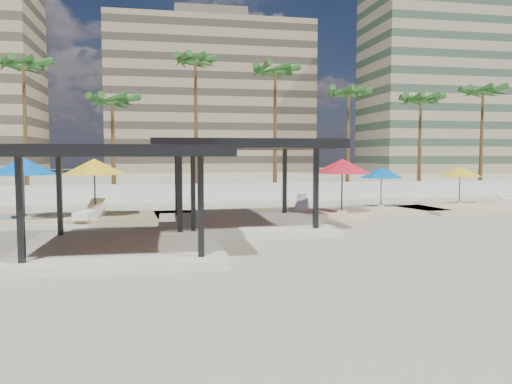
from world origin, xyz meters
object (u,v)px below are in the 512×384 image
lounger_c (512,201)px  lounger_a (90,214)px  pavilion_central (240,175)px  lounger_b (302,206)px  umbrella_c (342,166)px  pavilion_west (121,188)px

lounger_c → lounger_a: bearing=60.3°
pavilion_central → lounger_a: pavilion_central is taller
pavilion_central → lounger_b: (4.21, 4.35, -1.92)m
umbrella_c → lounger_a: (-12.79, 0.17, -2.23)m
lounger_a → lounger_b: size_ratio=1.07×
umbrella_c → lounger_c: 12.58m
pavilion_west → umbrella_c: 13.17m
lounger_a → umbrella_c: bearing=-75.1°
lounger_a → lounger_c: bearing=-69.1°
pavilion_central → lounger_a: (-6.89, 2.83, -1.91)m
pavilion_west → lounger_a: size_ratio=2.94×
pavilion_west → lounger_a: pavilion_west is taller
lounger_a → pavilion_west: bearing=-149.5°
pavilion_central → pavilion_west: bearing=-133.2°
pavilion_west → lounger_c: (22.84, 10.12, -1.72)m
pavilion_west → lounger_b: bearing=47.2°
lounger_c → lounger_b: bearing=58.3°
umbrella_c → lounger_c: umbrella_c is taller
umbrella_c → lounger_b: size_ratio=1.50×
pavilion_west → lounger_c: 25.04m
pavilion_central → lounger_c: (18.03, 5.14, -1.93)m
lounger_b → pavilion_central: bearing=153.9°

